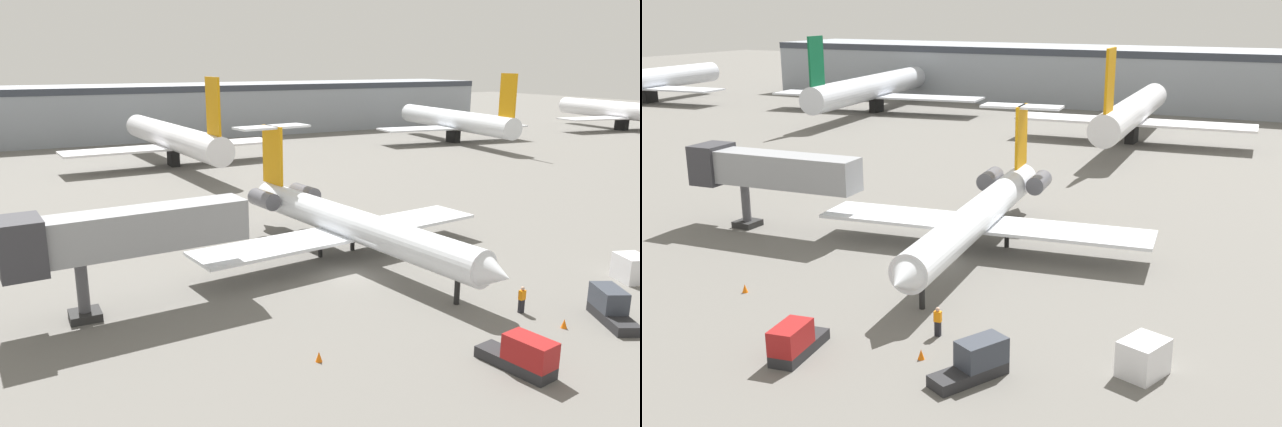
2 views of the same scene
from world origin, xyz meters
TOP-DOWN VIEW (x-y plane):
  - ground_plane at (0.00, 0.00)m, footprint 400.00×400.00m
  - regional_jet at (1.45, 4.19)m, footprint 25.20×29.84m
  - jet_bridge at (-16.24, 0.95)m, footprint 14.69×3.96m
  - ground_crew_marshaller at (5.55, -10.54)m, footprint 0.42×0.29m
  - baggage_tug_lead at (9.39, -13.81)m, footprint 3.05×4.20m
  - baggage_tug_trailing at (0.15, -15.96)m, footprint 2.00×4.17m
  - cargo_container_uld at (16.59, -9.97)m, footprint 2.45×2.74m
  - traffic_cone_near at (-8.34, -10.37)m, footprint 0.36×0.36m
  - traffic_cone_mid at (6.09, -13.35)m, footprint 0.36×0.36m
  - terminal_building at (0.00, 90.91)m, footprint 162.40×19.78m
  - parked_airliner_centre at (0.67, 52.78)m, footprint 31.27×37.01m
  - parked_airliner_east_mid at (54.46, 54.83)m, footprint 29.92×35.18m
  - parked_airliner_east_end at (101.33, 53.94)m, footprint 31.44×36.95m

SIDE VIEW (x-z plane):
  - ground_plane at x=0.00m, z-range -0.10..0.00m
  - traffic_cone_near at x=-8.34m, z-range 0.00..0.55m
  - traffic_cone_mid at x=6.09m, z-range 0.00..0.55m
  - baggage_tug_lead at x=9.39m, z-range -0.11..1.79m
  - baggage_tug_trailing at x=0.15m, z-range -0.11..1.79m
  - ground_crew_marshaller at x=5.55m, z-range 0.01..1.70m
  - cargo_container_uld at x=16.59m, z-range 0.00..1.84m
  - regional_jet at x=1.45m, z-range -1.73..7.62m
  - parked_airliner_east_mid at x=54.46m, z-range -2.40..10.64m
  - parked_airliner_centre at x=0.67m, z-range -2.40..10.74m
  - parked_airliner_east_end at x=101.33m, z-range -2.40..10.83m
  - jet_bridge at x=-16.24m, z-range 1.60..8.23m
  - terminal_building at x=0.00m, z-range 0.02..10.32m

